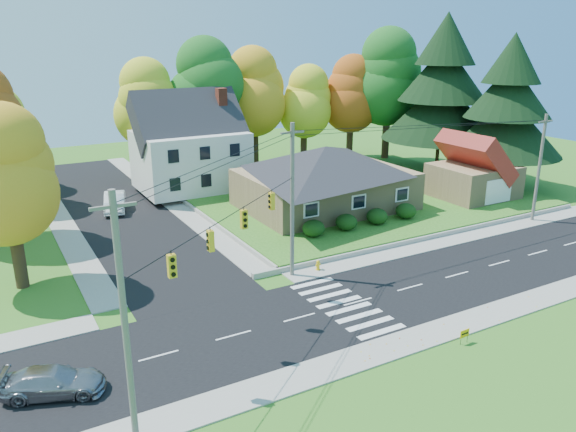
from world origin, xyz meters
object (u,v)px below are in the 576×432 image
object	(u,v)px
silver_sedan	(53,382)
fire_hydrant	(318,266)
white_car	(115,202)
ranch_house	(325,176)

from	to	relation	value
silver_sedan	fire_hydrant	size ratio (longest dim) A/B	5.78
white_car	fire_hydrant	bearing A→B (deg)	-52.29
ranch_house	silver_sedan	xyz separation A→B (m)	(-24.87, -16.81, -2.61)
silver_sedan	white_car	distance (m)	27.64
silver_sedan	white_car	size ratio (longest dim) A/B	0.89
ranch_house	white_car	xyz separation A→B (m)	(-16.20, 9.43, -2.44)
ranch_house	silver_sedan	world-z (taller)	ranch_house
ranch_house	fire_hydrant	distance (m)	13.62
ranch_house	fire_hydrant	size ratio (longest dim) A/B	19.35
white_car	fire_hydrant	world-z (taller)	white_car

